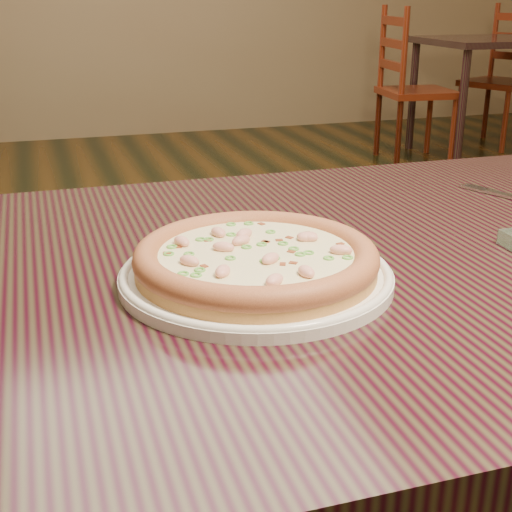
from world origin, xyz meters
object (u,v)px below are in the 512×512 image
object	(u,v)px
hero_table	(337,330)
chair_c	(409,91)
pizza	(256,259)
bg_table_right	(501,53)
chair_d	(503,81)
plate	(256,275)

from	to	relation	value
hero_table	chair_c	world-z (taller)	chair_c
pizza	bg_table_right	world-z (taller)	pizza
bg_table_right	chair_d	distance (m)	0.40
chair_c	bg_table_right	bearing A→B (deg)	1.07
plate	chair_d	size ratio (longest dim) A/B	0.31
plate	chair_d	xyz separation A→B (m)	(2.95, 3.64, -0.32)
hero_table	bg_table_right	world-z (taller)	same
pizza	bg_table_right	xyz separation A→B (m)	(2.73, 3.39, -0.12)
hero_table	chair_c	xyz separation A→B (m)	(1.95, 3.33, -0.21)
chair_c	chair_d	distance (m)	0.92
hero_table	plate	size ratio (longest dim) A/B	4.11
chair_c	chair_d	xyz separation A→B (m)	(0.88, 0.27, 0.00)
hero_table	chair_d	world-z (taller)	chair_d
plate	chair_c	distance (m)	3.97
chair_c	chair_d	size ratio (longest dim) A/B	1.00
plate	bg_table_right	xyz separation A→B (m)	(2.73, 3.39, -0.10)
plate	chair_d	world-z (taller)	chair_d
hero_table	chair_c	bearing A→B (deg)	59.60
pizza	chair_d	world-z (taller)	chair_d
hero_table	bg_table_right	bearing A→B (deg)	52.00
plate	hero_table	bearing A→B (deg)	22.62
chair_c	hero_table	bearing A→B (deg)	-120.40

